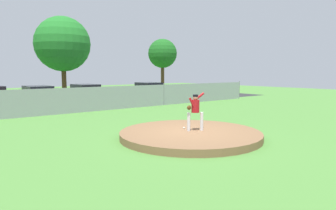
{
  "coord_description": "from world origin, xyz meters",
  "views": [
    {
      "loc": [
        -7.95,
        -8.53,
        2.64
      ],
      "look_at": [
        -0.06,
        1.36,
        1.22
      ],
      "focal_mm": 31.4,
      "sensor_mm": 36.0,
      "label": 1
    }
  ],
  "objects_px": {
    "baseball": "(184,128)",
    "parked_car_champagne": "(86,95)",
    "parked_car_slate": "(149,92)",
    "parked_car_silver": "(38,98)",
    "pitcher_youth": "(195,109)",
    "traffic_cone_orange": "(112,96)"
  },
  "relations": [
    {
      "from": "traffic_cone_orange",
      "to": "parked_car_champagne",
      "type": "bearing_deg",
      "value": -144.77
    },
    {
      "from": "pitcher_youth",
      "to": "parked_car_silver",
      "type": "relative_size",
      "value": 0.35
    },
    {
      "from": "parked_car_slate",
      "to": "parked_car_silver",
      "type": "relative_size",
      "value": 0.99
    },
    {
      "from": "baseball",
      "to": "parked_car_silver",
      "type": "relative_size",
      "value": 0.02
    },
    {
      "from": "baseball",
      "to": "parked_car_champagne",
      "type": "bearing_deg",
      "value": 83.12
    },
    {
      "from": "parked_car_slate",
      "to": "traffic_cone_orange",
      "type": "xyz_separation_m",
      "value": [
        -2.11,
        3.31,
        -0.54
      ]
    },
    {
      "from": "pitcher_youth",
      "to": "parked_car_slate",
      "type": "distance_m",
      "value": 16.18
    },
    {
      "from": "baseball",
      "to": "parked_car_slate",
      "type": "distance_m",
      "value": 15.7
    },
    {
      "from": "parked_car_champagne",
      "to": "parked_car_silver",
      "type": "height_order",
      "value": "parked_car_silver"
    },
    {
      "from": "parked_car_slate",
      "to": "parked_car_champagne",
      "type": "bearing_deg",
      "value": 174.7
    },
    {
      "from": "parked_car_champagne",
      "to": "parked_car_silver",
      "type": "distance_m",
      "value": 3.96
    },
    {
      "from": "parked_car_slate",
      "to": "parked_car_silver",
      "type": "xyz_separation_m",
      "value": [
        -9.91,
        -0.08,
        -0.01
      ]
    },
    {
      "from": "baseball",
      "to": "parked_car_champagne",
      "type": "xyz_separation_m",
      "value": [
        1.71,
        14.22,
        0.47
      ]
    },
    {
      "from": "parked_car_champagne",
      "to": "parked_car_slate",
      "type": "bearing_deg",
      "value": -5.3
    },
    {
      "from": "baseball",
      "to": "pitcher_youth",
      "type": "bearing_deg",
      "value": -83.5
    },
    {
      "from": "parked_car_champagne",
      "to": "pitcher_youth",
      "type": "bearing_deg",
      "value": -96.35
    },
    {
      "from": "parked_car_champagne",
      "to": "traffic_cone_orange",
      "type": "height_order",
      "value": "parked_car_champagne"
    },
    {
      "from": "parked_car_champagne",
      "to": "parked_car_slate",
      "type": "distance_m",
      "value": 6.03
    },
    {
      "from": "pitcher_youth",
      "to": "parked_car_slate",
      "type": "relative_size",
      "value": 0.36
    },
    {
      "from": "baseball",
      "to": "parked_car_silver",
      "type": "bearing_deg",
      "value": 99.17
    },
    {
      "from": "pitcher_youth",
      "to": "parked_car_champagne",
      "type": "relative_size",
      "value": 0.36
    },
    {
      "from": "parked_car_champagne",
      "to": "parked_car_silver",
      "type": "xyz_separation_m",
      "value": [
        -3.91,
        -0.64,
        0.0
      ]
    }
  ]
}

